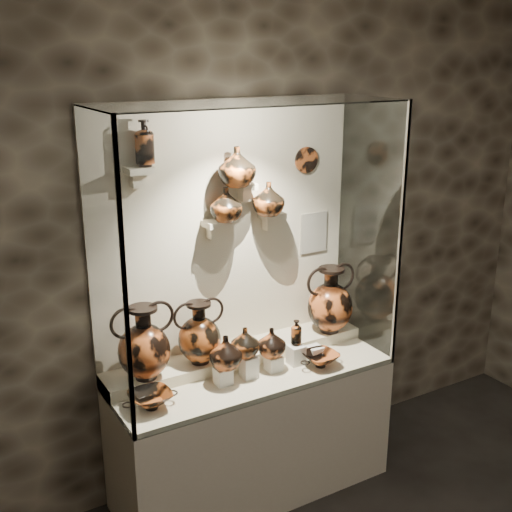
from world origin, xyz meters
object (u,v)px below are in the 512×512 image
(kylix_right, at_px, (320,358))
(ovoid_vase_b, at_px, (237,167))
(amphora_left, at_px, (144,342))
(amphora_right, at_px, (330,300))
(amphora_mid, at_px, (199,332))
(lekythos_small, at_px, (296,331))
(kylix_left, at_px, (151,399))
(ovoid_vase_a, at_px, (226,204))
(jug_a, at_px, (226,352))
(lekythos_tall, at_px, (144,140))
(jug_b, at_px, (245,342))
(jug_c, at_px, (271,342))
(ovoid_vase_c, at_px, (268,199))

(kylix_right, height_order, ovoid_vase_b, ovoid_vase_b)
(amphora_left, bearing_deg, amphora_right, 9.32)
(amphora_mid, xyz_separation_m, lekythos_small, (0.56, -0.17, -0.05))
(kylix_left, xyz_separation_m, kylix_right, (1.06, -0.06, -0.00))
(amphora_right, xyz_separation_m, ovoid_vase_b, (-0.64, 0.07, 0.91))
(ovoid_vase_a, relative_size, ovoid_vase_b, 0.87)
(amphora_left, bearing_deg, amphora_mid, 12.94)
(jug_a, height_order, lekythos_tall, lekythos_tall)
(amphora_mid, relative_size, jug_b, 2.13)
(jug_a, bearing_deg, kylix_left, -166.24)
(amphora_mid, relative_size, kylix_right, 1.42)
(amphora_mid, bearing_deg, kylix_right, -44.96)
(jug_b, relative_size, ovoid_vase_a, 0.90)
(jug_a, distance_m, ovoid_vase_b, 1.05)
(jug_c, bearing_deg, kylix_right, -7.97)
(amphora_right, height_order, kylix_left, amphora_right)
(jug_a, relative_size, kylix_left, 0.69)
(amphora_left, xyz_separation_m, jug_a, (0.42, -0.17, -0.09))
(amphora_right, distance_m, kylix_left, 1.36)
(lekythos_small, bearing_deg, jug_a, -171.07)
(jug_b, distance_m, ovoid_vase_a, 0.80)
(jug_a, distance_m, ovoid_vase_a, 0.84)
(amphora_left, distance_m, jug_b, 0.58)
(ovoid_vase_b, bearing_deg, ovoid_vase_a, 159.27)
(amphora_right, xyz_separation_m, jug_a, (-0.85, -0.17, -0.09))
(kylix_right, bearing_deg, jug_b, 172.44)
(jug_c, xyz_separation_m, ovoid_vase_c, (0.12, 0.24, 0.81))
(kylix_right, bearing_deg, jug_c, 165.81)
(kylix_right, bearing_deg, kylix_left, -176.10)
(jug_a, xyz_separation_m, lekythos_small, (0.49, 0.02, 0.01))
(jug_c, distance_m, lekythos_small, 0.18)
(amphora_left, bearing_deg, ovoid_vase_c, 14.63)
(lekythos_small, bearing_deg, ovoid_vase_a, 152.71)
(jug_c, relative_size, ovoid_vase_a, 0.91)
(jug_c, xyz_separation_m, ovoid_vase_a, (-0.16, 0.24, 0.81))
(amphora_mid, height_order, ovoid_vase_c, ovoid_vase_c)
(jug_c, height_order, lekythos_tall, lekythos_tall)
(amphora_left, bearing_deg, ovoid_vase_b, 15.34)
(amphora_right, xyz_separation_m, ovoid_vase_c, (-0.42, 0.08, 0.70))
(amphora_mid, bearing_deg, jug_b, -60.86)
(amphora_left, relative_size, lekythos_small, 2.42)
(amphora_right, height_order, kylix_right, amphora_right)
(jug_c, bearing_deg, ovoid_vase_b, 126.98)
(ovoid_vase_b, relative_size, ovoid_vase_c, 1.12)
(amphora_right, bearing_deg, kylix_right, -134.55)
(ovoid_vase_b, height_order, ovoid_vase_c, ovoid_vase_b)
(jug_c, height_order, kylix_right, jug_c)
(lekythos_small, bearing_deg, amphora_left, 176.84)
(amphora_right, relative_size, kylix_right, 1.65)
(amphora_left, xyz_separation_m, lekythos_small, (0.91, -0.15, -0.08))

